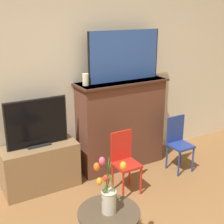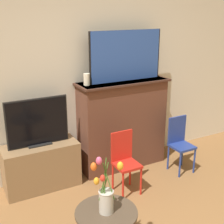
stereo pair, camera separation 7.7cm
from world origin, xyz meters
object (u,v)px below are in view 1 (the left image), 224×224
chair_blue (178,140)px  painting (125,56)px  vase_tulips (108,195)px  chair_red (124,158)px  tv_monitor (37,123)px

chair_blue → painting: bearing=138.8°
painting → chair_blue: size_ratio=1.38×
chair_blue → vase_tulips: 1.83m
chair_red → vase_tulips: 1.08m
tv_monitor → vase_tulips: bearing=-83.0°
chair_blue → chair_red: bearing=-174.0°
tv_monitor → vase_tulips: (0.17, -1.37, -0.21)m
tv_monitor → chair_blue: tv_monitor is taller
painting → vase_tulips: 1.94m
chair_red → painting: bearing=58.9°
painting → chair_red: 1.28m
painting → chair_blue: (0.55, -0.48, -1.09)m
chair_red → vase_tulips: (-0.67, -0.82, 0.20)m
tv_monitor → chair_blue: bearing=-14.7°
painting → chair_red: bearing=-121.1°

